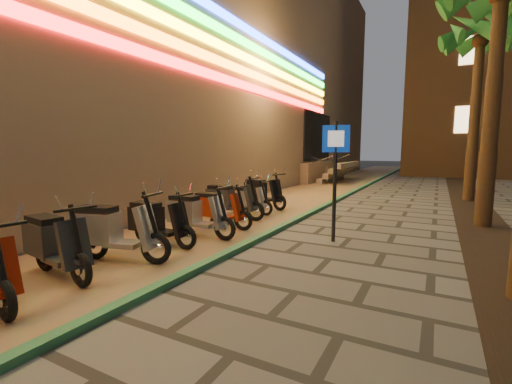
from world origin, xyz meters
The scene contains 15 objects.
ground centered at (0.00, 0.00, 0.00)m, with size 120.00×120.00×0.00m, color #474442.
parking_strip centered at (-2.60, 10.00, 0.01)m, with size 3.40×60.00×0.01m, color #8C7251.
green_curb centered at (-0.90, 10.00, 0.05)m, with size 0.18×60.00×0.10m, color #296F46.
planting_strip centered at (3.60, 5.00, 0.01)m, with size 1.20×40.00×0.02m, color black.
mall_building centered at (-15.47, 10.02, 7.48)m, with size 24.23×44.00×15.00m.
palm_d centered at (3.60, 12.00, 5.94)m, with size 2.97×3.02×7.16m.
pedestrian_sign centered at (0.57, 3.72, 1.66)m, with size 0.55×0.18×2.57m.
scooter_3 centered at (-2.77, -0.36, 0.52)m, with size 1.72×0.68×1.21m.
scooter_4 centered at (-2.56, 0.56, 0.56)m, with size 1.81×0.91×1.28m.
scooter_5 centered at (-2.62, 1.70, 0.50)m, with size 1.63×0.57×1.15m.
scooter_6 centered at (-2.36, 2.64, 0.53)m, with size 1.72×0.60×1.22m.
scooter_7 centered at (-2.42, 3.63, 0.50)m, with size 1.62×0.57×1.14m.
scooter_8 centered at (-2.77, 4.73, 0.54)m, with size 1.78×0.65×1.25m.
scooter_9 centered at (-2.74, 5.65, 0.46)m, with size 1.51×0.53×1.07m.
scooter_10 centered at (-2.80, 6.84, 0.54)m, with size 1.75×0.90×1.24m.
Camera 1 is at (2.50, -3.46, 1.99)m, focal length 24.00 mm.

